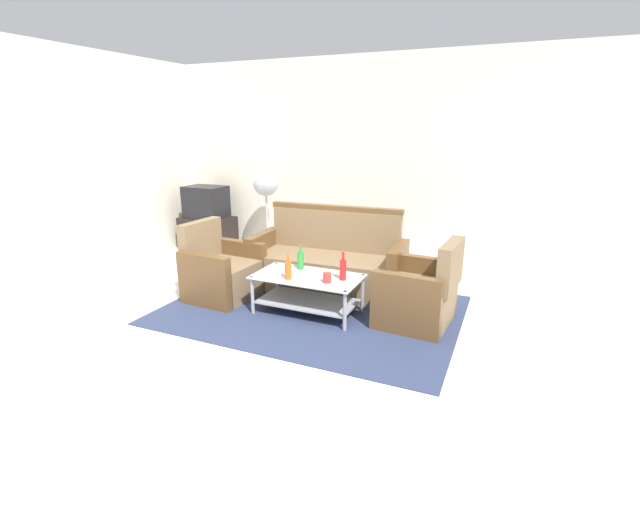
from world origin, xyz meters
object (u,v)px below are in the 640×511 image
at_px(bottle_orange, 288,270).
at_px(bottle_red, 343,269).
at_px(armchair_left, 222,273).
at_px(tv_stand, 208,233).
at_px(cup, 327,278).
at_px(armchair_right, 420,296).
at_px(television, 206,202).
at_px(pedestal_fan, 266,189).
at_px(coffee_table, 308,288).
at_px(couch, 328,264).
at_px(bottle_green, 301,260).

distance_m(bottle_orange, bottle_red, 0.55).
distance_m(armchair_left, bottle_orange, 1.00).
bearing_deg(tv_stand, cup, -32.13).
bearing_deg(bottle_red, armchair_right, 14.47).
height_order(television, pedestal_fan, pedestal_fan).
bearing_deg(coffee_table, tv_stand, 146.97).
distance_m(armchair_right, pedestal_fan, 3.04).
bearing_deg(pedestal_fan, couch, -34.17).
relative_size(bottle_green, television, 0.43).
xyz_separation_m(bottle_orange, cup, (0.39, 0.06, -0.05)).
relative_size(armchair_left, bottle_red, 2.95).
xyz_separation_m(armchair_right, pedestal_fan, (-2.57, 1.46, 0.73)).
xyz_separation_m(couch, bottle_green, (-0.08, -0.57, 0.19)).
distance_m(armchair_left, bottle_green, 0.96).
height_order(armchair_right, bottle_green, armchair_right).
distance_m(coffee_table, cup, 0.34).
bearing_deg(couch, armchair_left, 33.12).
bearing_deg(television, cup, 149.06).
height_order(coffee_table, pedestal_fan, pedestal_fan).
relative_size(cup, tv_stand, 0.12).
height_order(bottle_orange, bottle_red, bottle_red).
bearing_deg(armchair_right, bottle_green, 96.28).
distance_m(armchair_left, armchair_right, 2.21).
bearing_deg(tv_stand, coffee_table, -33.03).
xyz_separation_m(cup, pedestal_fan, (-1.72, 1.79, 0.55)).
height_order(bottle_red, tv_stand, bottle_red).
bearing_deg(coffee_table, cup, -22.71).
relative_size(bottle_green, bottle_red, 0.90).
relative_size(armchair_right, television, 1.39).
distance_m(bottle_orange, pedestal_fan, 2.34).
bearing_deg(tv_stand, armchair_right, -21.26).
relative_size(couch, armchair_right, 2.16).
distance_m(couch, armchair_right, 1.31).
distance_m(television, pedestal_fan, 1.08).
xyz_separation_m(armchair_left, tv_stand, (-1.42, 1.61, -0.03)).
bearing_deg(couch, coffee_table, 93.98).
bearing_deg(bottle_orange, pedestal_fan, 125.66).
xyz_separation_m(bottle_green, cup, (0.43, -0.29, -0.05)).
relative_size(couch, bottle_red, 6.36).
distance_m(armchair_right, tv_stand, 3.88).
bearing_deg(bottle_orange, couch, 87.43).
bearing_deg(cup, bottle_orange, -170.78).
distance_m(bottle_green, cup, 0.52).
distance_m(coffee_table, bottle_green, 0.34).
xyz_separation_m(couch, pedestal_fan, (-1.37, 0.93, 0.70)).
distance_m(couch, coffee_table, 0.76).
xyz_separation_m(armchair_right, bottle_orange, (-1.24, -0.40, 0.22)).
bearing_deg(pedestal_fan, bottle_red, -41.91).
bearing_deg(bottle_red, coffee_table, -174.92).
bearing_deg(coffee_table, bottle_orange, -126.95).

